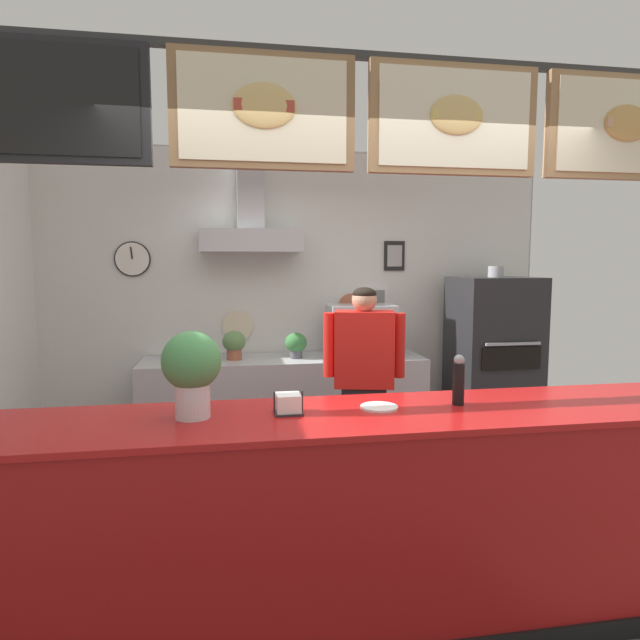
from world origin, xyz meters
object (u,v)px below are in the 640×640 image
object	(u,v)px
condiment_plate	(379,407)
shop_worker	(364,394)
potted_rosemary	(234,344)
potted_sage	(393,342)
napkin_holder	(288,404)
pepper_grinder	(459,380)
basil_vase	(192,370)
espresso_machine	(361,331)
pizza_oven	(493,366)
potted_basil	(296,344)
potted_thyme	(194,345)

from	to	relation	value
condiment_plate	shop_worker	bearing A→B (deg)	79.41
potted_rosemary	potted_sage	bearing A→B (deg)	-0.12
napkin_holder	potted_rosemary	bearing A→B (deg)	95.58
pepper_grinder	basil_vase	xyz separation A→B (m)	(-1.31, -0.01, 0.10)
espresso_machine	potted_rosemary	bearing A→B (deg)	179.47
potted_rosemary	espresso_machine	bearing A→B (deg)	-0.53
pizza_oven	napkin_holder	size ratio (longest dim) A/B	12.36
basil_vase	condiment_plate	bearing A→B (deg)	0.56
condiment_plate	pepper_grinder	bearing A→B (deg)	-0.13
espresso_machine	pepper_grinder	world-z (taller)	espresso_machine
shop_worker	napkin_holder	xyz separation A→B (m)	(-0.66, -1.14, 0.25)
espresso_machine	condiment_plate	world-z (taller)	espresso_machine
potted_basil	condiment_plate	distance (m)	2.28
pepper_grinder	napkin_holder	distance (m)	0.87
napkin_holder	shop_worker	bearing A→B (deg)	59.90
pizza_oven	napkin_holder	bearing A→B (deg)	-135.41
potted_thyme	napkin_holder	world-z (taller)	napkin_holder
potted_rosemary	pepper_grinder	distance (m)	2.54
potted_rosemary	condiment_plate	xyz separation A→B (m)	(0.68, -2.29, 0.01)
potted_basil	napkin_holder	xyz separation A→B (m)	(-0.33, -2.28, 0.06)
condiment_plate	basil_vase	bearing A→B (deg)	-179.44
potted_sage	shop_worker	bearing A→B (deg)	-116.53
pizza_oven	condiment_plate	bearing A→B (deg)	-128.85
espresso_machine	condiment_plate	size ratio (longest dim) A/B	3.23
potted_basil	pepper_grinder	xyz separation A→B (m)	(0.54, -2.27, 0.14)
pepper_grinder	condiment_plate	distance (m)	0.43
potted_thyme	condiment_plate	size ratio (longest dim) A/B	1.28
potted_thyme	basil_vase	distance (m)	2.37
shop_worker	napkin_holder	size ratio (longest dim) A/B	11.40
condiment_plate	basil_vase	size ratio (longest dim) A/B	0.46
pepper_grinder	potted_rosemary	bearing A→B (deg)	115.41
napkin_holder	basil_vase	xyz separation A→B (m)	(-0.45, 0.00, 0.18)
potted_rosemary	napkin_holder	distance (m)	2.31
napkin_holder	potted_thyme	bearing A→B (deg)	103.76
potted_sage	basil_vase	size ratio (longest dim) A/B	0.56
espresso_machine	potted_rosemary	world-z (taller)	espresso_machine
pepper_grinder	condiment_plate	size ratio (longest dim) A/B	1.38
potted_thyme	condiment_plate	bearing A→B (deg)	-66.32
shop_worker	potted_thyme	world-z (taller)	shop_worker
potted_basil	potted_sage	size ratio (longest dim) A/B	1.03
potted_sage	potted_thyme	bearing A→B (deg)	178.26
potted_basil	napkin_holder	bearing A→B (deg)	-98.11
shop_worker	basil_vase	world-z (taller)	shop_worker
espresso_machine	potted_rosemary	size ratio (longest dim) A/B	2.34
pizza_oven	potted_rosemary	xyz separation A→B (m)	(-2.37, 0.18, 0.24)
pizza_oven	napkin_holder	distance (m)	3.03
pepper_grinder	espresso_machine	bearing A→B (deg)	88.32
pepper_grinder	napkin_holder	bearing A→B (deg)	-179.36
napkin_holder	basil_vase	size ratio (longest dim) A/B	0.35
potted_sage	napkin_holder	xyz separation A→B (m)	(-1.24, -2.30, 0.06)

